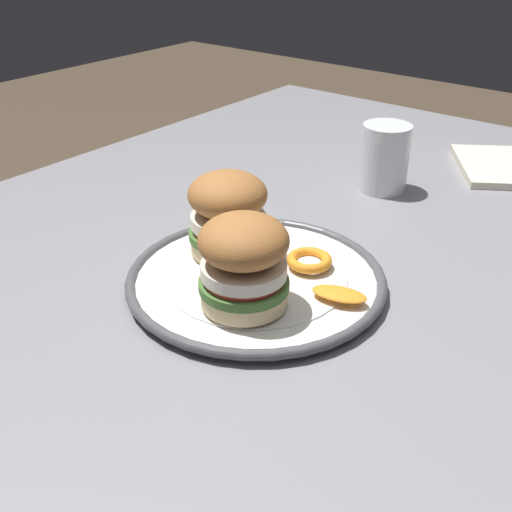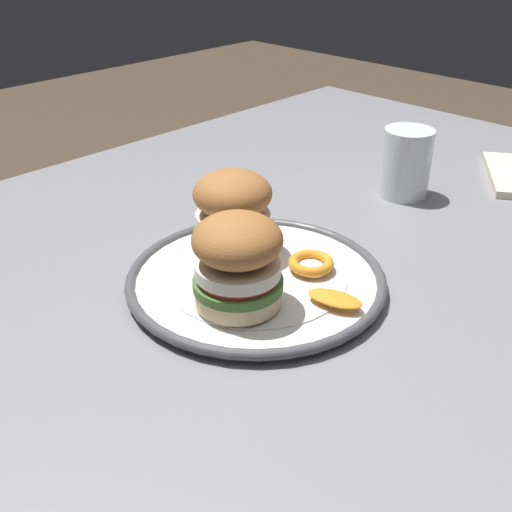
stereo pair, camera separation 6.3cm
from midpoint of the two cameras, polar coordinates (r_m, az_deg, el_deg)
The scene contains 8 objects.
dining_table at distance 0.78m, azimuth 0.42°, elevation -7.47°, with size 1.49×1.07×0.76m.
dinner_plate at distance 0.72m, azimuth -2.51°, elevation -2.18°, with size 0.30×0.30×0.02m.
sandwich_half_left at distance 0.64m, azimuth -3.96°, elevation -0.53°, with size 0.13×0.13×0.10m.
sandwich_half_right at distance 0.74m, azimuth -4.99°, elevation 3.87°, with size 0.13×0.13×0.10m.
orange_peel_curled at distance 0.73m, azimuth 2.39°, elevation -0.47°, with size 0.07×0.07×0.01m.
orange_peel_strip_long at distance 0.67m, azimuth 4.90°, elevation -3.53°, with size 0.05×0.07×0.01m.
drinking_glass at distance 0.97m, azimuth 9.71°, elevation 8.30°, with size 0.07×0.07×0.10m.
folded_napkin at distance 1.11m, azimuth 19.47°, elevation 7.62°, with size 0.18×0.12×0.01m, color beige.
Camera 1 is at (-0.52, -0.36, 1.15)m, focal length 44.16 mm.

